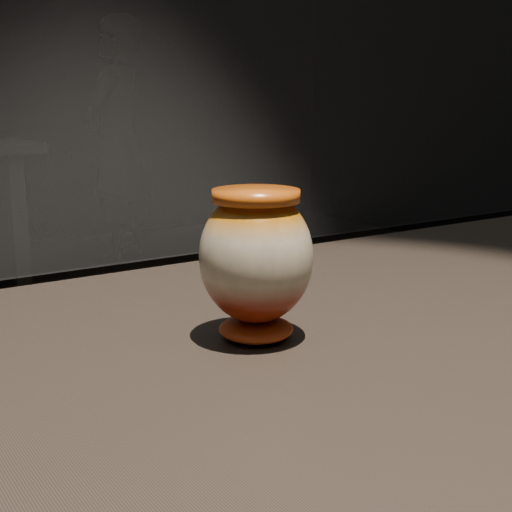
# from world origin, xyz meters

# --- Properties ---
(main_vase) EXTENTS (0.16, 0.16, 0.16)m
(main_vase) POSITION_xyz_m (0.09, 0.05, 0.99)
(main_vase) COLOR maroon
(main_vase) RESTS_ON display_plinth
(visitor) EXTENTS (0.72, 0.70, 1.66)m
(visitor) POSITION_xyz_m (1.62, 4.09, 0.83)
(visitor) COLOR black
(visitor) RESTS_ON ground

